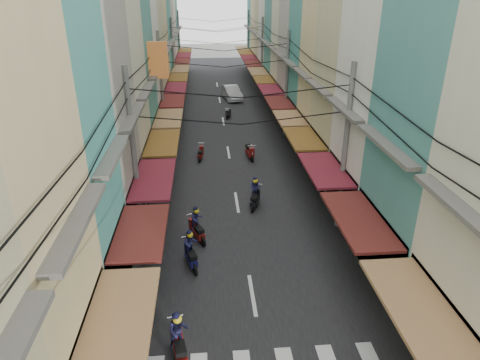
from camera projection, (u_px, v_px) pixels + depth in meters
ground at (247, 265)px, 18.73m from camera, size 160.00×160.00×0.00m
road at (224, 128)px, 36.88m from camera, size 10.00×80.00×0.02m
sidewalk_left at (148, 130)px, 36.38m from camera, size 3.00×80.00×0.06m
sidewalk_right at (298, 126)px, 37.37m from camera, size 3.00×80.00×0.06m
building_row_left at (109, 9)px, 29.12m from camera, size 7.80×67.67×23.70m
building_row_right at (336, 13)px, 30.38m from camera, size 7.80×68.98×22.59m
utility_poles at (227, 59)px, 29.64m from camera, size 10.20×66.13×8.20m
white_car at (232, 99)px, 46.27m from camera, size 5.38×2.89×1.80m
bicycle at (430, 296)px, 16.87m from camera, size 1.63×0.67×1.10m
moving_scooters at (217, 210)px, 22.20m from camera, size 4.59×29.89×1.91m
parked_scooters at (400, 336)px, 14.29m from camera, size 13.14×14.35×1.01m
pedestrians at (139, 227)px, 19.72m from camera, size 13.29×26.54×2.15m
traffic_sign at (424, 290)px, 14.29m from camera, size 0.10×0.58×2.64m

